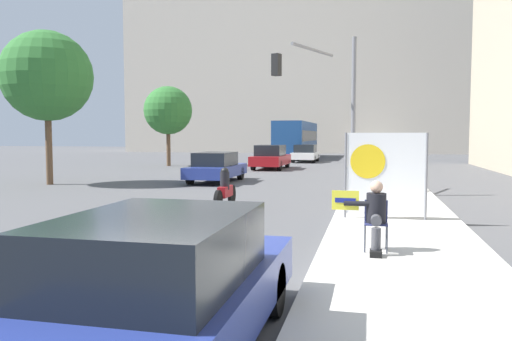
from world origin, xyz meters
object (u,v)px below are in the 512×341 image
(car_on_road_midblock, at_px, (271,157))
(street_tree_near_curb, at_px, (47,76))
(car_on_road_distant, at_px, (306,153))
(street_tree_midblock, at_px, (168,111))
(motorcycle_on_road, at_px, (225,190))
(city_bus_on_road, at_px, (297,137))
(protest_banner, at_px, (384,174))
(parked_car_curbside, at_px, (161,287))
(traffic_light_pole, at_px, (322,89))
(car_on_road_nearest, at_px, (216,167))
(seated_protester, at_px, (375,213))

(car_on_road_midblock, xyz_separation_m, street_tree_near_curb, (-7.50, -12.02, 3.94))
(car_on_road_distant, bearing_deg, street_tree_near_curb, -112.54)
(street_tree_near_curb, xyz_separation_m, street_tree_midblock, (-0.13, 13.56, -0.83))
(motorcycle_on_road, bearing_deg, city_bus_on_road, 94.57)
(car_on_road_midblock, bearing_deg, street_tree_midblock, 168.63)
(protest_banner, height_order, parked_car_curbside, protest_banner)
(traffic_light_pole, distance_m, car_on_road_midblock, 13.88)
(car_on_road_nearest, xyz_separation_m, motorcycle_on_road, (2.69, -7.67, -0.17))
(seated_protester, xyz_separation_m, parked_car_curbside, (-2.02, -4.44, -0.10))
(protest_banner, xyz_separation_m, motorcycle_on_road, (-4.55, 1.91, -0.71))
(car_on_road_distant, xyz_separation_m, street_tree_near_curb, (-8.62, -20.77, 4.00))
(seated_protester, distance_m, street_tree_near_curb, 17.72)
(protest_banner, bearing_deg, seated_protester, -94.00)
(street_tree_near_curb, bearing_deg, street_tree_midblock, 90.56)
(car_on_road_nearest, bearing_deg, city_bus_on_road, 89.85)
(car_on_road_midblock, height_order, motorcycle_on_road, car_on_road_midblock)
(seated_protester, xyz_separation_m, car_on_road_nearest, (-7.00, 13.10, -0.11))
(car_on_road_distant, height_order, city_bus_on_road, city_bus_on_road)
(seated_protester, relative_size, protest_banner, 0.59)
(protest_banner, distance_m, city_bus_on_road, 35.55)
(car_on_road_nearest, distance_m, street_tree_near_curb, 8.33)
(car_on_road_midblock, bearing_deg, city_bus_on_road, 92.32)
(city_bus_on_road, bearing_deg, motorcycle_on_road, -85.43)
(protest_banner, distance_m, car_on_road_nearest, 12.02)
(parked_car_curbside, bearing_deg, car_on_road_distant, 95.05)
(traffic_light_pole, xyz_separation_m, street_tree_midblock, (-12.07, 14.32, 0.02))
(car_on_road_midblock, distance_m, motorcycle_on_road, 17.12)
(seated_protester, distance_m, car_on_road_distant, 31.61)
(parked_car_curbside, xyz_separation_m, motorcycle_on_road, (-2.28, 9.88, -0.19))
(car_on_road_distant, height_order, street_tree_near_curb, street_tree_near_curb)
(motorcycle_on_road, bearing_deg, car_on_road_distant, 91.92)
(car_on_road_nearest, bearing_deg, traffic_light_pole, -33.83)
(protest_banner, xyz_separation_m, car_on_road_midblock, (-6.54, 18.91, -0.48))
(traffic_light_pole, xyz_separation_m, car_on_road_distant, (-3.32, 21.53, -3.15))
(car_on_road_midblock, relative_size, city_bus_on_road, 0.39)
(traffic_light_pole, height_order, street_tree_midblock, traffic_light_pole)
(protest_banner, bearing_deg, parked_car_curbside, -105.91)
(seated_protester, xyz_separation_m, motorcycle_on_road, (-4.31, 5.44, -0.28))
(seated_protester, bearing_deg, car_on_road_nearest, 137.22)
(car_on_road_distant, relative_size, street_tree_near_curb, 0.67)
(car_on_road_midblock, distance_m, street_tree_near_curb, 14.71)
(protest_banner, xyz_separation_m, traffic_light_pole, (-2.10, 6.13, 2.62))
(seated_protester, xyz_separation_m, street_tree_near_curb, (-13.79, 10.41, 3.90))
(city_bus_on_road, height_order, street_tree_midblock, street_tree_midblock)
(protest_banner, bearing_deg, city_bus_on_road, 101.66)
(protest_banner, relative_size, traffic_light_pole, 0.38)
(traffic_light_pole, bearing_deg, car_on_road_nearest, 146.17)
(car_on_road_midblock, bearing_deg, car_on_road_nearest, -94.35)
(motorcycle_on_road, bearing_deg, seated_protester, -51.61)
(protest_banner, height_order, car_on_road_midblock, protest_banner)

